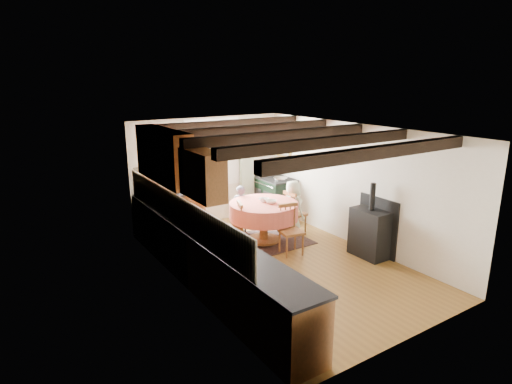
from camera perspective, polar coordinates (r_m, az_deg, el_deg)
floor at (r=7.80m, az=3.25°, el=-9.48°), size 3.60×5.50×0.00m
ceiling at (r=7.15m, az=3.54°, el=8.29°), size 3.60×5.50×0.00m
wall_back at (r=9.67m, az=-6.32°, el=2.82°), size 3.60×0.00×2.40m
wall_front at (r=5.55m, az=20.61°, el=-7.57°), size 3.60×0.00×2.40m
wall_left at (r=6.53m, az=-9.48°, el=-3.38°), size 0.00×5.50×2.40m
wall_right at (r=8.54m, az=13.16°, el=0.87°), size 0.00×5.50×2.40m
beam_a at (r=5.69m, az=15.61°, el=5.09°), size 3.60×0.16×0.16m
beam_b at (r=6.39m, az=8.89°, el=6.51°), size 3.60×0.16×0.16m
beam_c at (r=7.16m, az=3.52°, el=7.58°), size 3.60×0.16×0.16m
beam_d at (r=7.98m, az=-0.79°, el=8.39°), size 3.60×0.16×0.16m
beam_e at (r=8.83m, az=-4.30°, el=9.01°), size 3.60×0.16×0.16m
splash_left at (r=6.80m, az=-10.35°, el=-2.66°), size 0.02×4.50×0.55m
splash_back at (r=9.26m, az=-11.79°, el=2.04°), size 1.40×0.02×0.55m
base_cabinet_left at (r=6.92m, az=-6.91°, el=-8.94°), size 0.60×5.30×0.88m
base_cabinet_back at (r=9.19m, az=-11.18°, el=-2.95°), size 1.30×0.60×0.88m
worktop_left at (r=6.75m, az=-6.88°, el=-5.34°), size 0.64×5.30×0.04m
worktop_back at (r=9.04m, az=-11.29°, el=-0.21°), size 1.30×0.64×0.04m
wall_cabinet_glass at (r=7.49m, az=-12.27°, el=4.81°), size 0.34×1.80×0.90m
wall_cabinet_solid at (r=6.14m, az=-7.18°, el=2.33°), size 0.34×0.90×0.70m
window_frame at (r=9.62m, az=-5.82°, el=5.21°), size 1.34×0.03×1.54m
window_pane at (r=9.63m, az=-5.83°, el=5.21°), size 1.20×0.01×1.40m
curtain_left at (r=9.30m, az=-10.15°, el=1.55°), size 0.35×0.10×2.10m
curtain_right at (r=10.06m, az=-1.21°, el=2.81°), size 0.35×0.10×2.10m
curtain_rod at (r=9.46m, az=-5.67°, el=8.72°), size 2.00×0.03×0.03m
wall_picture at (r=10.12m, az=3.80°, el=6.32°), size 0.04×0.50×0.60m
wall_plate at (r=10.06m, az=-0.95°, el=6.29°), size 0.30×0.02×0.30m
rug at (r=8.75m, az=1.02°, el=-6.62°), size 1.74×1.35×0.01m
dining_table at (r=8.60m, az=1.03°, el=-4.09°), size 1.37×1.37×0.83m
chair_near at (r=8.04m, az=4.75°, el=-5.07°), size 0.49×0.50×0.96m
chair_left at (r=8.21m, az=-3.28°, el=-4.62°), size 0.54×0.53×0.95m
chair_right at (r=9.11m, az=5.27°, el=-2.69°), size 0.44×0.42×0.93m
aga_range at (r=10.17m, az=2.45°, el=-0.63°), size 0.68×1.05×0.97m
cast_iron_stove at (r=8.12m, az=15.06°, el=-3.68°), size 0.42×0.70×1.41m
child_far at (r=9.10m, az=-2.12°, el=-2.30°), size 0.44×0.36×1.04m
child_right at (r=9.06m, az=4.91°, el=-2.04°), size 0.40×0.59×1.16m
bowl_a at (r=8.59m, az=1.07°, el=-1.04°), size 0.30×0.30×0.05m
bowl_b at (r=8.43m, az=2.04°, el=-1.31°), size 0.25×0.25×0.07m
cup at (r=8.50m, az=0.89°, el=-1.08°), size 0.14×0.14×0.09m
canister_tall at (r=8.87m, az=-13.10°, el=0.26°), size 0.13×0.13×0.22m
canister_wide at (r=9.08m, az=-10.73°, el=0.70°), size 0.19×0.19×0.21m
canister_slim at (r=9.04m, az=-9.08°, el=0.90°), size 0.10×0.10×0.27m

